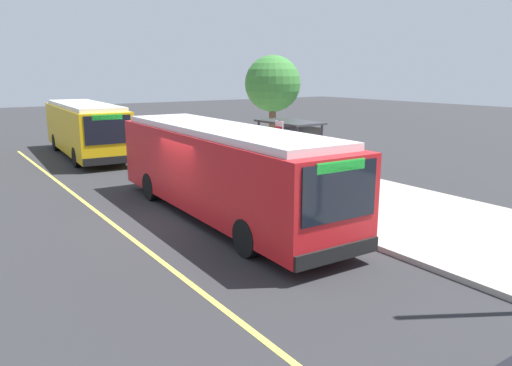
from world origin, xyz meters
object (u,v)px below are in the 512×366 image
(route_sign_post, at_px, (279,148))
(waiting_bench, at_px, (291,168))
(transit_bus_main, at_px, (222,168))
(transit_bus_second, at_px, (85,128))
(pedestrian_commuter, at_px, (236,153))

(route_sign_post, bearing_deg, waiting_bench, 133.16)
(transit_bus_main, distance_m, transit_bus_second, 14.50)
(waiting_bench, height_order, route_sign_post, route_sign_post)
(transit_bus_main, xyz_separation_m, waiting_bench, (-2.64, 4.94, -0.98))
(transit_bus_main, distance_m, pedestrian_commuter, 6.05)
(transit_bus_main, height_order, transit_bus_second, same)
(waiting_bench, relative_size, pedestrian_commuter, 0.95)
(transit_bus_main, distance_m, waiting_bench, 5.69)
(pedestrian_commuter, bearing_deg, waiting_bench, 31.66)
(transit_bus_second, distance_m, pedestrian_commuter, 10.40)
(transit_bus_main, height_order, pedestrian_commuter, transit_bus_main)
(transit_bus_main, relative_size, pedestrian_commuter, 6.63)
(transit_bus_second, relative_size, waiting_bench, 6.46)
(route_sign_post, bearing_deg, transit_bus_main, -78.71)
(waiting_bench, bearing_deg, pedestrian_commuter, -148.34)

